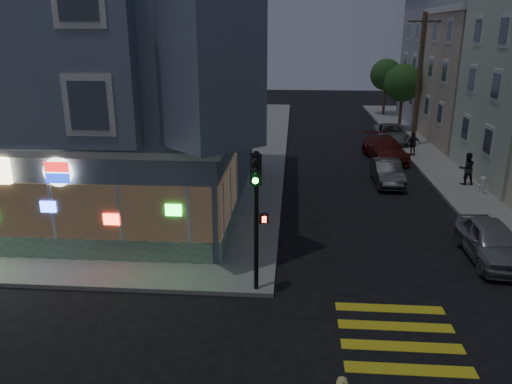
# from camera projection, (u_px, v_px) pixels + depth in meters

# --- Properties ---
(ground) EXTENTS (120.00, 120.00, 0.00)m
(ground) POSITION_uv_depth(u_px,v_px,m) (163.00, 330.00, 13.86)
(ground) COLOR black
(ground) RESTS_ON ground
(sidewalk_nw) EXTENTS (33.00, 42.00, 0.15)m
(sidewalk_nw) POSITION_uv_depth(u_px,v_px,m) (62.00, 143.00, 36.65)
(sidewalk_nw) COLOR gray
(sidewalk_nw) RESTS_ON ground
(corner_building) EXTENTS (14.60, 14.60, 11.40)m
(corner_building) POSITION_uv_depth(u_px,v_px,m) (88.00, 79.00, 22.94)
(corner_building) COLOR slate
(corner_building) RESTS_ON sidewalk_nw
(row_house_d) EXTENTS (12.00, 8.60, 10.50)m
(row_house_d) POSITION_uv_depth(u_px,v_px,m) (481.00, 62.00, 43.03)
(row_house_d) COLOR #938F9E
(row_house_d) RESTS_ON sidewalk_ne
(utility_pole) EXTENTS (2.20, 0.30, 9.00)m
(utility_pole) POSITION_uv_depth(u_px,v_px,m) (419.00, 79.00, 34.28)
(utility_pole) COLOR #4C3826
(utility_pole) RESTS_ON sidewalk_ne
(street_tree_near) EXTENTS (3.00, 3.00, 5.30)m
(street_tree_near) POSITION_uv_depth(u_px,v_px,m) (403.00, 83.00, 40.22)
(street_tree_near) COLOR #4C3826
(street_tree_near) RESTS_ON sidewalk_ne
(street_tree_far) EXTENTS (3.00, 3.00, 5.30)m
(street_tree_far) POSITION_uv_depth(u_px,v_px,m) (386.00, 75.00, 47.81)
(street_tree_far) COLOR #4C3826
(street_tree_far) RESTS_ON sidewalk_ne
(pedestrian_a) EXTENTS (0.90, 0.74, 1.72)m
(pedestrian_a) POSITION_uv_depth(u_px,v_px,m) (467.00, 169.00, 26.33)
(pedestrian_a) COLOR black
(pedestrian_a) RESTS_ON sidewalk_ne
(pedestrian_b) EXTENTS (0.98, 0.63, 1.55)m
(pedestrian_b) POSITION_uv_depth(u_px,v_px,m) (413.00, 144.00, 32.52)
(pedestrian_b) COLOR #222028
(pedestrian_b) RESTS_ON sidewalk_ne
(parked_car_a) EXTENTS (1.74, 4.20, 1.42)m
(parked_car_a) POSITION_uv_depth(u_px,v_px,m) (491.00, 241.00, 17.96)
(parked_car_a) COLOR #989B9F
(parked_car_a) RESTS_ON ground
(parked_car_b) EXTENTS (1.38, 3.96, 1.30)m
(parked_car_b) POSITION_uv_depth(u_px,v_px,m) (387.00, 172.00, 26.97)
(parked_car_b) COLOR #313336
(parked_car_b) RESTS_ON ground
(parked_car_c) EXTENTS (2.71, 5.23, 1.45)m
(parked_car_c) POSITION_uv_depth(u_px,v_px,m) (385.00, 149.00, 32.02)
(parked_car_c) COLOR maroon
(parked_car_c) RESTS_ON ground
(parked_car_d) EXTENTS (2.50, 5.03, 1.37)m
(parked_car_d) POSITION_uv_depth(u_px,v_px,m) (391.00, 134.00, 36.86)
(parked_car_d) COLOR gray
(parked_car_d) RESTS_ON ground
(traffic_signal) EXTENTS (0.57, 0.50, 4.46)m
(traffic_signal) POSITION_uv_depth(u_px,v_px,m) (256.00, 200.00, 14.79)
(traffic_signal) COLOR black
(traffic_signal) RESTS_ON sidewalk_nw
(fire_hydrant) EXTENTS (0.52, 0.30, 0.90)m
(fire_hydrant) POSITION_uv_depth(u_px,v_px,m) (482.00, 184.00, 24.96)
(fire_hydrant) COLOR silver
(fire_hydrant) RESTS_ON sidewalk_ne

